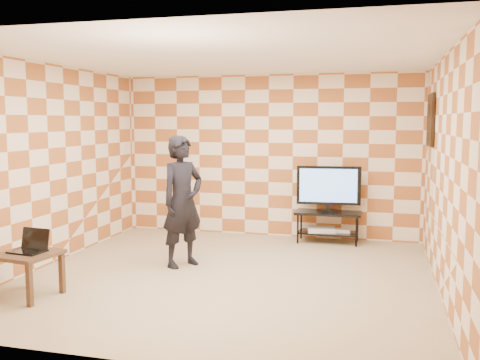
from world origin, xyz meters
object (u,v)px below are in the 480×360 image
Objects in this scene: side_table at (28,260)px; tv at (329,187)px; tv_stand at (328,220)px; person at (182,201)px.

tv is at bearing 49.88° from side_table.
tv_stand is at bearing 84.81° from tv.
person is (1.20, 1.63, 0.46)m from side_table.
side_table is at bearing -130.10° from tv_stand.
side_table is (-2.95, -3.50, 0.05)m from tv_stand.
tv_stand is at bearing -11.23° from person.
tv is 2.56m from person.
side_table is at bearing 175.70° from person.
tv_stand is 1.03× the size of tv.
tv reaches higher than side_table.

